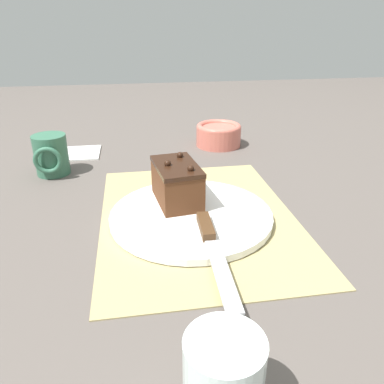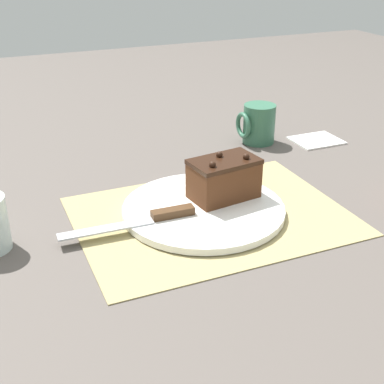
# 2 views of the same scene
# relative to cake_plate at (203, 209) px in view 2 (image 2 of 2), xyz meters

# --- Properties ---
(ground_plane) EXTENTS (3.00, 3.00, 0.00)m
(ground_plane) POSITION_rel_cake_plate_xyz_m (-0.01, 0.01, -0.01)
(ground_plane) COLOR #544C47
(placemat_woven) EXTENTS (0.46, 0.34, 0.00)m
(placemat_woven) POSITION_rel_cake_plate_xyz_m (-0.01, 0.01, -0.01)
(placemat_woven) COLOR tan
(placemat_woven) RESTS_ON ground_plane
(cake_plate) EXTENTS (0.28, 0.28, 0.01)m
(cake_plate) POSITION_rel_cake_plate_xyz_m (0.00, 0.00, 0.00)
(cake_plate) COLOR white
(cake_plate) RESTS_ON placemat_woven
(chocolate_cake) EXTENTS (0.13, 0.09, 0.08)m
(chocolate_cake) POSITION_rel_cake_plate_xyz_m (-0.05, -0.02, 0.04)
(chocolate_cake) COLOR #512D19
(chocolate_cake) RESTS_ON cake_plate
(serving_knife) EXTENTS (0.23, 0.03, 0.01)m
(serving_knife) POSITION_rel_cake_plate_xyz_m (0.10, 0.02, 0.01)
(serving_knife) COLOR #472D19
(serving_knife) RESTS_ON cake_plate
(coffee_mug) EXTENTS (0.08, 0.07, 0.09)m
(coffee_mug) POSITION_rel_cake_plate_xyz_m (-0.26, -0.28, 0.04)
(coffee_mug) COLOR #33664C
(coffee_mug) RESTS_ON ground_plane
(folded_napkin) EXTENTS (0.11, 0.09, 0.01)m
(folded_napkin) POSITION_rel_cake_plate_xyz_m (-0.39, -0.23, -0.01)
(folded_napkin) COLOR white
(folded_napkin) RESTS_ON ground_plane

